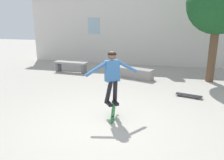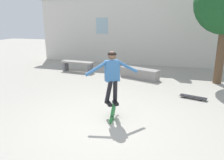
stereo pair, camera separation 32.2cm
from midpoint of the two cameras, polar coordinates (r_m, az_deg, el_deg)
ground_plane at (r=5.55m, az=-0.18°, el=-10.97°), size 40.00×40.00×0.00m
building_backdrop at (r=12.45m, az=10.59°, el=13.28°), size 13.72×0.52×4.98m
park_bench at (r=10.77m, az=-8.13°, el=4.08°), size 1.66×0.55×0.51m
skate_ledge at (r=9.55m, az=8.13°, el=1.74°), size 1.77×0.99×0.45m
skater at (r=5.45m, az=1.70°, el=1.71°), size 1.19×0.84×1.38m
skateboard_flipping at (r=5.72m, az=1.97°, el=-7.98°), size 0.20×0.84×0.62m
skateboard_resting at (r=7.58m, az=21.60°, el=-4.11°), size 0.85×0.41×0.08m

